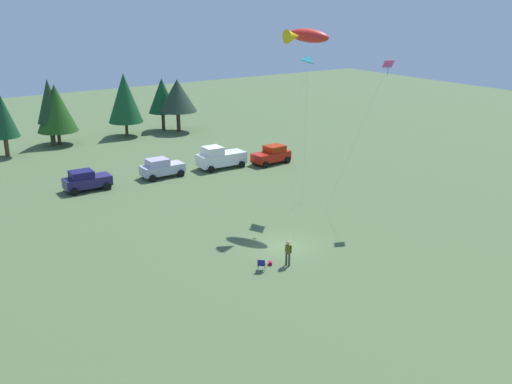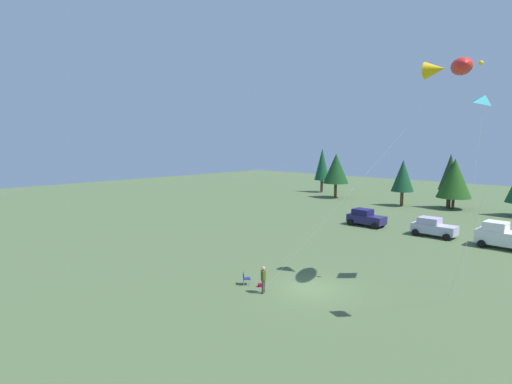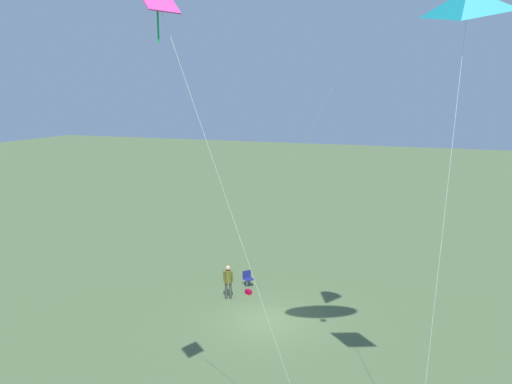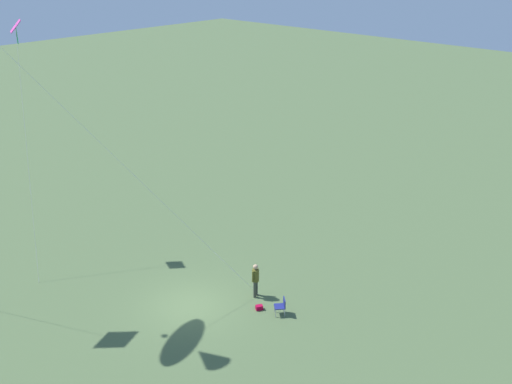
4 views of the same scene
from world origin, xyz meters
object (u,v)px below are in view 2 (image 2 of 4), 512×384
Objects in this scene: folding_chair at (245,278)px; backpack_on_grass at (261,285)px; car_silver_compact at (433,227)px; kite_large_fish at (455,67)px; kite_delta_teal at (485,100)px; truck_white_pickup at (506,237)px; car_navy_hatch at (366,218)px; person_kite_flyer at (263,278)px.

folding_chair reaches higher than backpack_on_grass.
folding_chair is 0.19× the size of car_silver_compact.
kite_delta_teal is at bearing 40.11° from kite_large_fish.
car_silver_compact is at bearing 118.53° from kite_delta_teal.
folding_chair is 24.82m from truck_white_pickup.
car_navy_hatch is (-3.53, 22.95, 0.46)m from folding_chair.
kite_large_fish is (13.33, -14.68, 13.05)m from car_navy_hatch.
car_navy_hatch is (-4.53, 22.53, 0.84)m from backpack_on_grass.
person_kite_flyer reaches higher than folding_chair.
backpack_on_grass is 0.06× the size of truck_white_pickup.
kite_large_fish is at bearing 111.95° from car_silver_compact.
backpack_on_grass is (1.00, 0.42, -0.38)m from folding_chair.
kite_delta_teal reaches higher than folding_chair.
truck_white_pickup is at bearing 16.44° from folding_chair.
truck_white_pickup is at bearing 87.45° from kite_large_fish.
person_kite_flyer is at bearing 71.51° from truck_white_pickup.
backpack_on_grass is 18.20m from kite_delta_teal.
person_kite_flyer is 17.45m from kite_large_fish.
car_navy_hatch reaches higher than backpack_on_grass.
kite_large_fish reaches higher than car_navy_hatch.
truck_white_pickup is (8.53, 22.81, 0.08)m from person_kite_flyer.
car_navy_hatch is 1.01× the size of car_silver_compact.
backpack_on_grass is 18.22m from kite_large_fish.
kite_large_fish reaches higher than person_kite_flyer.
kite_delta_teal is (11.28, 9.52, 11.57)m from folding_chair.
car_navy_hatch is 22.87m from kite_delta_teal.
folding_chair is at bearing 148.43° from person_kite_flyer.
kite_large_fish is (5.81, -14.64, 13.05)m from car_silver_compact.
person_kite_flyer is 0.41× the size of car_navy_hatch.
kite_large_fish is at bearing 24.76° from person_kite_flyer.
backpack_on_grass is at bearing -138.25° from kite_large_fish.
truck_white_pickup is (9.44, 22.09, 0.99)m from backpack_on_grass.
person_kite_flyer is at bearing -133.65° from kite_delta_teal.
folding_chair is 2.56× the size of backpack_on_grass.
folding_chair is 0.16× the size of truck_white_pickup.
truck_white_pickup reaches higher than car_navy_hatch.
car_navy_hatch is at bearing 50.06° from folding_chair.
backpack_on_grass is 0.08× the size of car_navy_hatch.
kite_delta_teal is at bearing 95.71° from truck_white_pickup.
car_navy_hatch is at bearing 0.17° from truck_white_pickup.
backpack_on_grass is 23.00m from car_navy_hatch.
person_kite_flyer is 2.12× the size of folding_chair.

